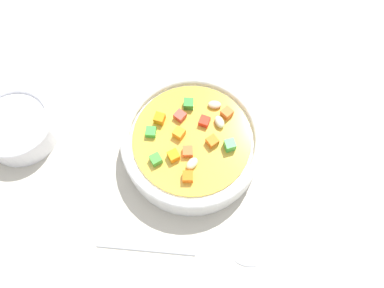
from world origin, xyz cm
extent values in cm
cube|color=#BAB2A0|center=(0.00, 0.00, -1.00)|extent=(140.00, 140.00, 2.00)
cylinder|color=white|center=(0.00, 0.00, 2.02)|extent=(18.40, 18.40, 4.03)
torus|color=white|center=(0.00, 0.00, 4.40)|extent=(18.52, 18.52, 1.23)
cylinder|color=gold|center=(0.00, 0.00, 4.23)|extent=(15.40, 15.40, 0.40)
cube|color=#C23D2D|center=(2.26, -2.46, 4.91)|extent=(1.67, 1.67, 0.95)
ellipsoid|color=beige|center=(-0.92, 3.50, 4.94)|extent=(1.80, 2.10, 1.01)
cube|color=green|center=(-4.90, 0.28, 5.15)|extent=(1.74, 1.74, 1.43)
cube|color=orange|center=(-2.65, 0.30, 4.99)|extent=(1.79, 1.79, 1.12)
cube|color=green|center=(5.24, 0.70, 4.91)|extent=(1.47, 1.47, 0.95)
ellipsoid|color=beige|center=(-2.90, -2.89, 4.94)|extent=(1.99, 2.10, 1.01)
cube|color=red|center=(-1.00, -2.48, 4.92)|extent=(1.39, 1.39, 0.98)
cube|color=orange|center=(1.55, 3.13, 5.03)|extent=(1.79, 1.79, 1.20)
cube|color=orange|center=(0.13, 2.10, 4.93)|extent=(1.59, 1.59, 0.99)
cube|color=orange|center=(4.69, -1.33, 5.06)|extent=(1.31, 1.31, 1.25)
cube|color=orange|center=(-0.86, 5.29, 5.00)|extent=(1.55, 1.55, 1.14)
ellipsoid|color=beige|center=(-1.71, -5.20, 4.86)|extent=(1.95, 1.44, 0.85)
cube|color=#278628|center=(1.61, -4.35, 5.03)|extent=(1.52, 1.52, 1.19)
cube|color=orange|center=(1.72, 0.39, 5.02)|extent=(1.61, 1.61, 1.18)
cube|color=orange|center=(-3.55, -4.37, 5.00)|extent=(1.74, 1.74, 1.14)
cube|color=green|center=(3.55, 4.14, 5.01)|extent=(1.79, 1.79, 1.16)
cylinder|color=silver|center=(2.22, 14.31, 0.37)|extent=(12.42, 2.79, 0.73)
ellipsoid|color=silver|center=(-10.45, 12.18, 0.42)|extent=(4.06, 2.71, 0.85)
cylinder|color=white|center=(23.64, 3.45, 1.78)|extent=(10.30, 10.30, 3.56)
torus|color=white|center=(23.64, 3.45, 3.76)|extent=(10.41, 10.41, 0.82)
camera|label=1|loc=(-5.01, 19.09, 51.28)|focal=37.16mm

